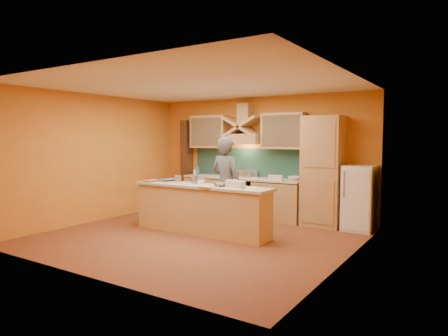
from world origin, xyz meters
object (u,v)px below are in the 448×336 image
Objects in this scene: fridge at (359,198)px; mixing_bowl at (221,184)px; stove at (242,197)px; kitchen_scale at (201,181)px; person at (226,184)px.

mixing_bowl is at bearing -137.45° from fridge.
stove is 7.92× the size of kitchen_scale.
person is (-2.26, -1.39, 0.28)m from fridge.
mixing_bowl is at bearing 116.50° from person.
person reaches higher than stove.
stove is 2.71m from fridge.
person is at bearing -148.39° from fridge.
person is 16.42× the size of kitchen_scale.
stove is 0.69× the size of fridge.
kitchen_scale is at bearing -86.44° from stove.
stove is 2.07m from mixing_bowl.
fridge reaches higher than kitchen_scale.
stove is at bearing -68.01° from person.
person reaches higher than mixing_bowl.
fridge is at bearing 16.49° from kitchen_scale.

